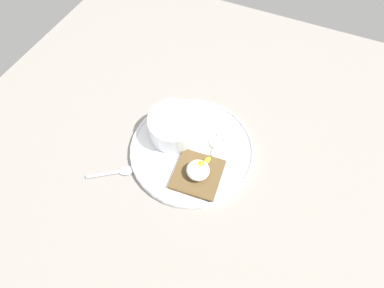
{
  "coord_description": "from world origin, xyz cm",
  "views": [
    {
      "loc": [
        15.12,
        -33.61,
        64.59
      ],
      "look_at": [
        0.0,
        0.0,
        5.0
      ],
      "focal_mm": 28.0,
      "sensor_mm": 36.0,
      "label": 1
    }
  ],
  "objects": [
    {
      "name": "banana_slice_front",
      "position": [
        4.78,
        3.47,
        3.52
      ],
      "size": [
        3.3,
        3.27,
        1.11
      ],
      "color": "beige",
      "rests_on": "plate"
    },
    {
      "name": "poached_egg",
      "position": [
        4.17,
        -5.88,
        5.67
      ],
      "size": [
        5.19,
        7.56,
        3.26
      ],
      "color": "white",
      "rests_on": "toast_slice"
    },
    {
      "name": "plate",
      "position": [
        0.0,
        0.0,
        2.8
      ],
      "size": [
        29.84,
        29.84,
        1.6
      ],
      "color": "white",
      "rests_on": "ground_plane"
    },
    {
      "name": "spoon",
      "position": [
        -13.42,
        -12.65,
        2.4
      ],
      "size": [
        9.97,
        7.54,
        0.8
      ],
      "color": "silver",
      "rests_on": "ground_plane"
    },
    {
      "name": "toast_slice",
      "position": [
        4.15,
        -6.02,
        3.65
      ],
      "size": [
        11.38,
        11.38,
        1.14
      ],
      "color": "brown",
      "rests_on": "plate"
    },
    {
      "name": "banana_slice_right",
      "position": [
        6.62,
        0.89,
        3.54
      ],
      "size": [
        3.99,
        4.06,
        1.34
      ],
      "color": "beige",
      "rests_on": "plate"
    },
    {
      "name": "ground_plane",
      "position": [
        0.0,
        0.0,
        1.0
      ],
      "size": [
        120.0,
        120.0,
        2.0
      ],
      "primitive_type": "cube",
      "color": "gray",
      "rests_on": "ground"
    },
    {
      "name": "oatmeal_bowl",
      "position": [
        -5.64,
        2.38,
        6.02
      ],
      "size": [
        12.74,
        12.74,
        5.98
      ],
      "color": "white",
      "rests_on": "plate"
    },
    {
      "name": "banana_slice_left",
      "position": [
        7.88,
        3.61,
        3.6
      ],
      "size": [
        4.88,
        4.86,
        1.27
      ],
      "color": "#F5EBC4",
      "rests_on": "plate"
    },
    {
      "name": "banana_slice_back",
      "position": [
        5.75,
        6.33,
        3.57
      ],
      "size": [
        4.18,
        4.11,
        1.42
      ],
      "color": "beige",
      "rests_on": "plate"
    }
  ]
}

